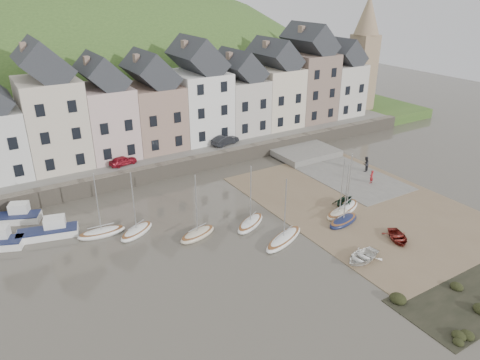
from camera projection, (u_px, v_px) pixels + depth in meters
ground at (274, 232)px, 41.21m from camera, size 160.00×160.00×0.00m
quay_land at (148, 133)px, 65.84m from camera, size 90.00×30.00×1.50m
quay_street at (180, 151)px, 56.56m from camera, size 70.00×7.00×0.10m
seawall at (193, 164)px, 54.09m from camera, size 70.00×1.20×1.80m
beach at (360, 204)px, 46.45m from camera, size 18.00×26.00×0.06m
slipway at (336, 170)px, 54.58m from camera, size 8.00×18.00×0.12m
hillside at (84, 187)px, 92.89m from camera, size 134.40×84.00×84.00m
townhouse_terrace at (179, 99)px, 57.78m from camera, size 61.05×8.00×13.93m
church_spire at (364, 50)px, 71.90m from camera, size 4.00×4.00×18.00m
sailboat_0 at (102, 232)px, 40.65m from camera, size 4.38×1.80×6.32m
sailboat_1 at (137, 231)px, 40.83m from camera, size 4.16×3.27×6.32m
sailboat_2 at (198, 234)px, 40.39m from camera, size 4.20×2.58×6.32m
sailboat_3 at (250, 223)px, 42.22m from camera, size 4.43×3.45×6.32m
sailboat_4 at (284, 239)px, 39.63m from camera, size 5.52×3.43×6.32m
sailboat_5 at (343, 221)px, 42.64m from camera, size 4.20×2.36×6.32m
sailboat_6 at (347, 208)px, 45.11m from camera, size 4.42×2.93×6.32m
sailboat_7 at (339, 213)px, 43.99m from camera, size 3.70×2.15×6.32m
motorboat_0 at (49, 230)px, 40.36m from camera, size 5.50×2.94×1.70m
motorboat_2 at (15, 216)px, 42.87m from camera, size 5.19×3.49×1.70m
rowboat_white at (362, 257)px, 36.79m from camera, size 3.77×2.94×0.71m
rowboat_green at (344, 200)px, 45.40m from camera, size 3.34×3.07×1.48m
rowboat_red at (398, 237)px, 39.69m from camera, size 3.38×3.74×0.63m
person_red at (371, 177)px, 50.67m from camera, size 0.62×0.46×1.55m
person_dark at (366, 164)px, 53.81m from camera, size 1.11×1.01×1.86m
car_left at (123, 161)px, 51.86m from camera, size 3.37×1.84×1.09m
car_right at (225, 140)px, 58.35m from camera, size 4.08×2.21×1.27m
shore_rocks at (471, 298)px, 32.42m from camera, size 14.00×6.00×0.74m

